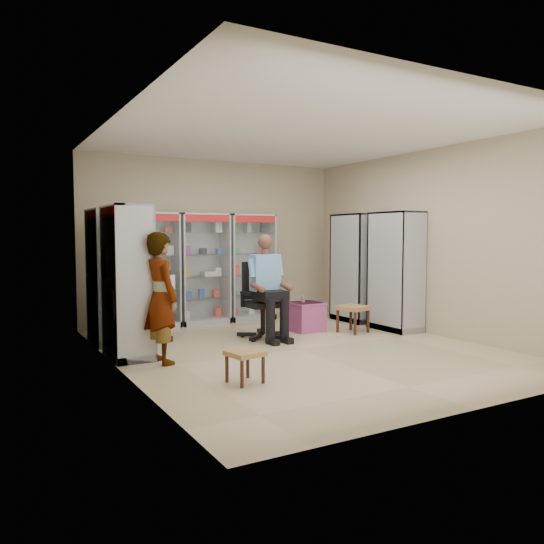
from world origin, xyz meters
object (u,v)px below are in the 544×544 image
woven_stool_b (245,367)px  wooden_chair (150,307)px  standing_man (161,298)px  cabinet_right_far (355,268)px  pink_trunk (306,317)px  cabinet_back_mid (203,269)px  cabinet_left_far (109,276)px  woven_stool_a (353,319)px  seated_shopkeeper (264,290)px  cabinet_left_near (128,282)px  cabinet_back_right (250,267)px  office_chair (263,300)px  cabinet_back_left (152,270)px  cabinet_right_near (396,271)px

woven_stool_b → wooden_chair: bearing=92.0°
wooden_chair → woven_stool_b: 3.16m
standing_man → cabinet_right_far: bearing=-81.8°
pink_trunk → cabinet_back_mid: bearing=127.3°
cabinet_left_far → woven_stool_a: cabinet_left_far is taller
cabinet_left_far → woven_stool_b: bearing=15.1°
cabinet_left_far → seated_shopkeeper: (2.17, -0.86, -0.24)m
cabinet_left_near → seated_shopkeeper: cabinet_left_near is taller
wooden_chair → pink_trunk: size_ratio=1.86×
pink_trunk → seated_shopkeeper: bearing=-166.9°
cabinet_back_right → office_chair: (-0.66, -1.74, -0.40)m
woven_stool_a → cabinet_left_near: bearing=179.4°
cabinet_back_right → woven_stool_b: (-2.04, -3.88, -0.82)m
woven_stool_b → cabinet_back_left: bearing=88.0°
wooden_chair → seated_shopkeeper: 1.85m
woven_stool_a → woven_stool_b: (-2.90, -1.81, -0.05)m
cabinet_back_mid → standing_man: 3.02m
wooden_chair → woven_stool_a: size_ratio=2.12×
cabinet_right_far → cabinet_right_near: bearing=-180.0°
cabinet_back_left → cabinet_back_right: 1.90m
woven_stool_a → cabinet_right_far: bearing=50.6°
cabinet_right_near → woven_stool_b: bearing=114.2°
wooden_chair → standing_man: 1.90m
cabinet_left_far → pink_trunk: 3.24m
cabinet_back_right → seated_shopkeeper: bearing=-110.1°
standing_man → cabinet_back_left: bearing=-24.9°
cabinet_back_right → cabinet_right_far: 1.98m
wooden_chair → pink_trunk: 2.56m
cabinet_right_far → woven_stool_b: cabinet_right_far is taller
woven_stool_a → cabinet_back_right: bearing=112.5°
woven_stool_a → wooden_chair: bearing=156.0°
cabinet_right_far → office_chair: 2.40m
cabinet_back_left → standing_man: size_ratio=1.21×
cabinet_right_far → wooden_chair: (-3.78, 0.40, -0.53)m
cabinet_back_mid → pink_trunk: 2.12m
cabinet_right_far → cabinet_back_mid: bearing=66.3°
cabinet_right_near → cabinet_left_near: 4.46m
cabinet_right_far → office_chair: bearing=104.9°
cabinet_back_mid → pink_trunk: cabinet_back_mid is taller
cabinet_left_near → woven_stool_b: (0.79, -1.85, -0.82)m
cabinet_right_near → office_chair: bearing=77.9°
seated_shopkeeper → pink_trunk: size_ratio=3.01×
woven_stool_a → standing_man: bearing=-171.9°
wooden_chair → seated_shopkeeper: seated_shopkeeper is taller
cabinet_right_near → standing_man: bearing=94.4°
cabinet_right_near → cabinet_back_mid: bearing=49.2°
cabinet_back_right → woven_stool_a: bearing=-67.5°
cabinet_back_mid → office_chair: bearing=-80.4°
cabinet_back_left → cabinet_right_far: bearing=-17.8°
cabinet_left_far → cabinet_left_near: (0.00, -1.10, 0.00)m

